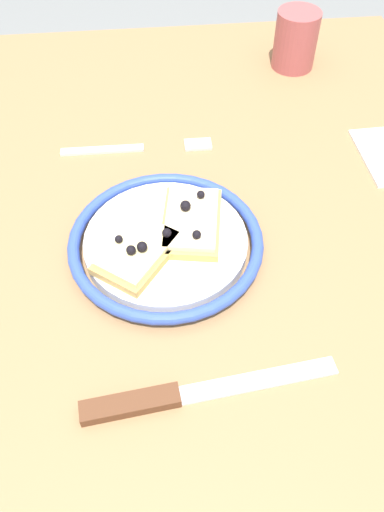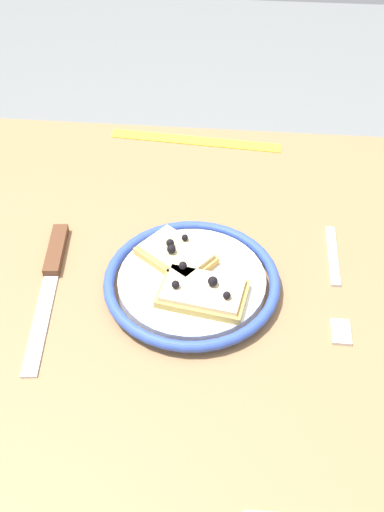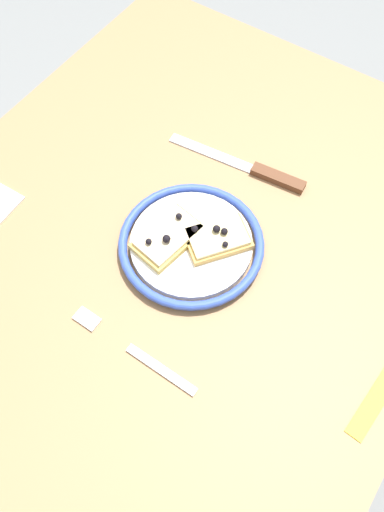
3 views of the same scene
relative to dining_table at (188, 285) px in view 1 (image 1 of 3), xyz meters
name	(u,v)px [view 1 (image 1 of 3)]	position (x,y,z in m)	size (l,w,h in m)	color
ground_plane	(189,453)	(0.00, 0.00, -0.62)	(6.00, 6.00, 0.00)	slate
dining_table	(188,285)	(0.00, 0.00, 0.00)	(0.99, 0.79, 0.71)	#936D47
plate	(166,242)	(0.01, -0.02, 0.10)	(0.22, 0.22, 0.02)	white
pizza_slice_near	(191,221)	(-0.01, 0.01, 0.11)	(0.11, 0.08, 0.03)	tan
pizza_slice_far	(138,252)	(0.03, -0.06, 0.11)	(0.11, 0.10, 0.03)	tan
knife	(166,397)	(0.19, -0.04, 0.09)	(0.04, 0.24, 0.01)	silver
fork	(138,148)	(-0.17, -0.05, 0.09)	(0.02, 0.20, 0.00)	silver
cup	(296,40)	(-0.35, 0.20, 0.13)	(0.07, 0.07, 0.09)	#A54C4C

